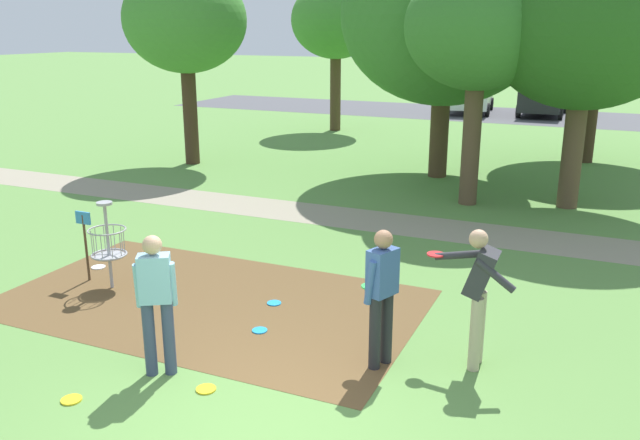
{
  "coord_description": "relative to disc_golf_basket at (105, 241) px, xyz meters",
  "views": [
    {
      "loc": [
        2.85,
        -5.1,
        3.93
      ],
      "look_at": [
        -1.15,
        3.98,
        1.0
      ],
      "focal_mm": 36.77,
      "sensor_mm": 36.0,
      "label": 1
    }
  ],
  "objects": [
    {
      "name": "ground_plane",
      "position": [
        4.05,
        -2.34,
        -0.75
      ],
      "size": [
        160.0,
        160.0,
        0.0
      ],
      "primitive_type": "plane",
      "color": "#5B8942"
    },
    {
      "name": "dirt_tee_pad",
      "position": [
        1.76,
        0.14,
        -0.75
      ],
      "size": [
        6.17,
        3.61,
        0.01
      ],
      "primitive_type": "cube",
      "color": "brown",
      "rests_on": "ground"
    },
    {
      "name": "disc_golf_basket",
      "position": [
        0.0,
        0.0,
        0.0
      ],
      "size": [
        0.98,
        0.58,
        1.39
      ],
      "color": "#9E9EA3",
      "rests_on": "ground"
    },
    {
      "name": "player_foreground_watching",
      "position": [
        4.7,
        -0.64,
        0.21
      ],
      "size": [
        0.45,
        0.5,
        1.71
      ],
      "color": "#232328",
      "rests_on": "ground"
    },
    {
      "name": "player_throwing",
      "position": [
        5.73,
        -0.19,
        0.23
      ],
      "size": [
        1.11,
        0.48,
        1.71
      ],
      "color": "tan",
      "rests_on": "ground"
    },
    {
      "name": "player_waiting_left",
      "position": [
        2.4,
        -1.87,
        0.21
      ],
      "size": [
        0.49,
        0.45,
        1.71
      ],
      "color": "#384260",
      "rests_on": "ground"
    },
    {
      "name": "frisbee_by_tee",
      "position": [
        -0.76,
        0.59,
        -0.74
      ],
      "size": [
        0.23,
        0.23,
        0.02
      ],
      "primitive_type": "cylinder",
      "color": "white",
      "rests_on": "ground"
    },
    {
      "name": "frisbee_mid_grass",
      "position": [
        1.86,
        -2.76,
        -0.74
      ],
      "size": [
        0.23,
        0.23,
        0.02
      ],
      "primitive_type": "cylinder",
      "color": "gold",
      "rests_on": "ground"
    },
    {
      "name": "frisbee_far_left",
      "position": [
        2.92,
        -0.43,
        -0.74
      ],
      "size": [
        0.21,
        0.21,
        0.02
      ],
      "primitive_type": "cylinder",
      "color": "#1E93DB",
      "rests_on": "ground"
    },
    {
      "name": "frisbee_far_right",
      "position": [
        3.09,
        -1.98,
        -0.74
      ],
      "size": [
        0.23,
        0.23,
        0.02
      ],
      "primitive_type": "cylinder",
      "color": "gold",
      "rests_on": "ground"
    },
    {
      "name": "frisbee_scattered_a",
      "position": [
        2.68,
        0.46,
        -0.74
      ],
      "size": [
        0.21,
        0.21,
        0.02
      ],
      "primitive_type": "cylinder",
      "color": "#1E93DB",
      "rests_on": "ground"
    },
    {
      "name": "tree_near_left",
      "position": [
        6.25,
        7.98,
        3.24
      ],
      "size": [
        4.28,
        4.28,
        5.83
      ],
      "color": "brown",
      "rests_on": "ground"
    },
    {
      "name": "tree_near_right",
      "position": [
        -4.38,
        8.71,
        3.33
      ],
      "size": [
        3.49,
        3.49,
        5.61
      ],
      "color": "#422D1E",
      "rests_on": "ground"
    },
    {
      "name": "tree_mid_left",
      "position": [
        -2.99,
        16.51,
        3.39
      ],
      "size": [
        3.4,
        3.4,
        5.64
      ],
      "color": "#4C3823",
      "rests_on": "ground"
    },
    {
      "name": "tree_mid_center",
      "position": [
        4.12,
        7.36,
        3.15
      ],
      "size": [
        3.21,
        3.21,
        5.31
      ],
      "color": "brown",
      "rests_on": "ground"
    },
    {
      "name": "tree_mid_right",
      "position": [
        2.76,
        9.93,
        3.44
      ],
      "size": [
        5.38,
        5.38,
        6.49
      ],
      "color": "#4C3823",
      "rests_on": "ground"
    },
    {
      "name": "tree_far_center",
      "position": [
        6.36,
        13.7,
        3.55
      ],
      "size": [
        4.96,
        4.96,
        6.43
      ],
      "color": "#422D1E",
      "rests_on": "ground"
    },
    {
      "name": "parking_lot_strip",
      "position": [
        4.05,
        23.97,
        -0.75
      ],
      "size": [
        36.0,
        6.0,
        0.01
      ],
      "primitive_type": "cube",
      "color": "#4C4C51",
      "rests_on": "ground"
    },
    {
      "name": "parked_car_leftmost",
      "position": [
        0.76,
        24.36,
        0.17
      ],
      "size": [
        2.31,
        4.37,
        1.84
      ],
      "color": "silver",
      "rests_on": "ground"
    },
    {
      "name": "parked_car_center_left",
      "position": [
        4.04,
        24.63,
        0.17
      ],
      "size": [
        1.98,
        4.2,
        1.84
      ],
      "color": "black",
      "rests_on": "ground"
    },
    {
      "name": "gravel_path",
      "position": [
        4.05,
        5.14,
        -0.75
      ],
      "size": [
        40.0,
        1.51,
        0.0
      ],
      "primitive_type": "cube",
      "color": "gray",
      "rests_on": "ground"
    }
  ]
}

